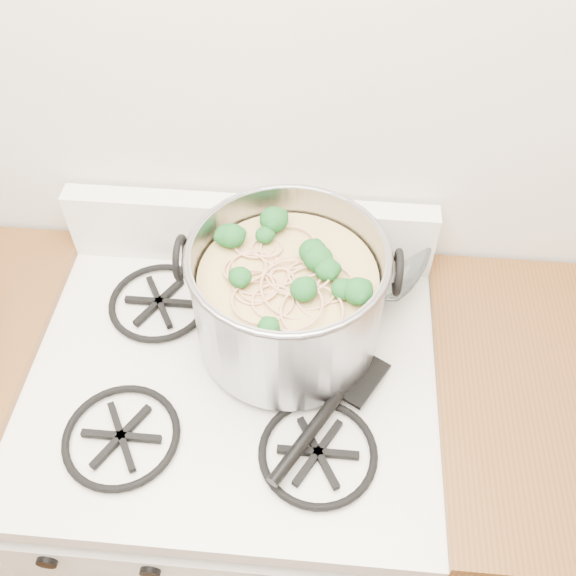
% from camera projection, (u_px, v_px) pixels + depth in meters
% --- Properties ---
extents(gas_range, '(0.76, 0.66, 0.92)m').
position_uv_depth(gas_range, '(244.00, 479.00, 1.55)').
color(gas_range, white).
rests_on(gas_range, ground).
extents(counter_left, '(0.25, 0.65, 0.92)m').
position_uv_depth(counter_left, '(39.00, 456.00, 1.57)').
color(counter_left, silver).
rests_on(counter_left, ground).
extents(stock_pot, '(0.38, 0.35, 0.24)m').
position_uv_depth(stock_pot, '(288.00, 298.00, 1.15)').
color(stock_pot, '#94959C').
rests_on(stock_pot, gas_range).
extents(spatula, '(0.41, 0.41, 0.02)m').
position_uv_depth(spatula, '(355.00, 373.00, 1.16)').
color(spatula, black).
rests_on(spatula, gas_range).
extents(glass_bowl, '(0.14, 0.14, 0.03)m').
position_uv_depth(glass_bowl, '(360.00, 261.00, 1.34)').
color(glass_bowl, white).
rests_on(glass_bowl, gas_range).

